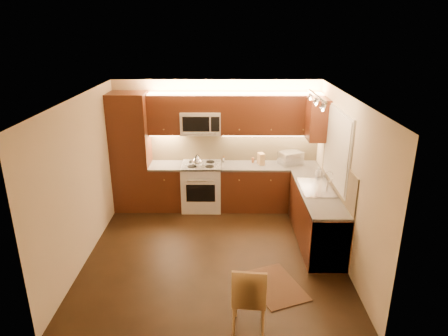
{
  "coord_description": "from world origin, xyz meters",
  "views": [
    {
      "loc": [
        0.19,
        -5.65,
        3.49
      ],
      "look_at": [
        0.15,
        0.55,
        1.25
      ],
      "focal_mm": 32.13,
      "sensor_mm": 36.0,
      "label": 1
    }
  ],
  "objects_px": {
    "knife_block": "(261,159)",
    "soap_bottle": "(318,172)",
    "toaster_oven": "(290,158)",
    "dining_chair": "(249,296)",
    "stove": "(202,186)",
    "sink": "(317,184)",
    "microwave": "(201,122)",
    "kettle": "(197,160)"
  },
  "relations": [
    {
      "from": "stove",
      "to": "dining_chair",
      "type": "bearing_deg",
      "value": -77.22
    },
    {
      "from": "soap_bottle",
      "to": "dining_chair",
      "type": "relative_size",
      "value": 0.19
    },
    {
      "from": "kettle",
      "to": "soap_bottle",
      "type": "bearing_deg",
      "value": 12.29
    },
    {
      "from": "kettle",
      "to": "soap_bottle",
      "type": "relative_size",
      "value": 1.41
    },
    {
      "from": "sink",
      "to": "kettle",
      "type": "distance_m",
      "value": 2.3
    },
    {
      "from": "kettle",
      "to": "dining_chair",
      "type": "height_order",
      "value": "kettle"
    },
    {
      "from": "stove",
      "to": "dining_chair",
      "type": "distance_m",
      "value": 3.46
    },
    {
      "from": "kettle",
      "to": "dining_chair",
      "type": "bearing_deg",
      "value": -51.64
    },
    {
      "from": "stove",
      "to": "soap_bottle",
      "type": "distance_m",
      "value": 2.28
    },
    {
      "from": "sink",
      "to": "dining_chair",
      "type": "bearing_deg",
      "value": -118.75
    },
    {
      "from": "microwave",
      "to": "soap_bottle",
      "type": "xyz_separation_m",
      "value": [
        2.14,
        -0.71,
        -0.74
      ]
    },
    {
      "from": "sink",
      "to": "toaster_oven",
      "type": "xyz_separation_m",
      "value": [
        -0.26,
        1.2,
        0.05
      ]
    },
    {
      "from": "stove",
      "to": "soap_bottle",
      "type": "height_order",
      "value": "soap_bottle"
    },
    {
      "from": "microwave",
      "to": "kettle",
      "type": "bearing_deg",
      "value": -105.59
    },
    {
      "from": "kettle",
      "to": "toaster_oven",
      "type": "height_order",
      "value": "kettle"
    },
    {
      "from": "microwave",
      "to": "kettle",
      "type": "xyz_separation_m",
      "value": [
        -0.07,
        -0.25,
        -0.68
      ]
    },
    {
      "from": "stove",
      "to": "sink",
      "type": "xyz_separation_m",
      "value": [
        2.0,
        -1.12,
        0.52
      ]
    },
    {
      "from": "sink",
      "to": "toaster_oven",
      "type": "distance_m",
      "value": 1.23
    },
    {
      "from": "microwave",
      "to": "toaster_oven",
      "type": "xyz_separation_m",
      "value": [
        1.74,
        -0.06,
        -0.69
      ]
    },
    {
      "from": "stove",
      "to": "microwave",
      "type": "height_order",
      "value": "microwave"
    },
    {
      "from": "toaster_oven",
      "to": "dining_chair",
      "type": "height_order",
      "value": "toaster_oven"
    },
    {
      "from": "stove",
      "to": "dining_chair",
      "type": "height_order",
      "value": "stove"
    },
    {
      "from": "knife_block",
      "to": "soap_bottle",
      "type": "height_order",
      "value": "knife_block"
    },
    {
      "from": "kettle",
      "to": "soap_bottle",
      "type": "height_order",
      "value": "kettle"
    },
    {
      "from": "soap_bottle",
      "to": "sink",
      "type": "bearing_deg",
      "value": -127.17
    },
    {
      "from": "knife_block",
      "to": "dining_chair",
      "type": "bearing_deg",
      "value": -113.11
    },
    {
      "from": "sink",
      "to": "dining_chair",
      "type": "relative_size",
      "value": 0.96
    },
    {
      "from": "stove",
      "to": "toaster_oven",
      "type": "xyz_separation_m",
      "value": [
        1.74,
        0.08,
        0.57
      ]
    },
    {
      "from": "toaster_oven",
      "to": "stove",
      "type": "bearing_deg",
      "value": 159.87
    },
    {
      "from": "knife_block",
      "to": "dining_chair",
      "type": "distance_m",
      "value": 3.51
    },
    {
      "from": "microwave",
      "to": "soap_bottle",
      "type": "height_order",
      "value": "microwave"
    },
    {
      "from": "sink",
      "to": "dining_chair",
      "type": "distance_m",
      "value": 2.62
    },
    {
      "from": "soap_bottle",
      "to": "toaster_oven",
      "type": "bearing_deg",
      "value": 98.49
    },
    {
      "from": "sink",
      "to": "dining_chair",
      "type": "height_order",
      "value": "sink"
    },
    {
      "from": "microwave",
      "to": "kettle",
      "type": "distance_m",
      "value": 0.73
    },
    {
      "from": "toaster_oven",
      "to": "soap_bottle",
      "type": "relative_size",
      "value": 2.49
    },
    {
      "from": "knife_block",
      "to": "sink",
      "type": "bearing_deg",
      "value": -71.42
    },
    {
      "from": "knife_block",
      "to": "soap_bottle",
      "type": "bearing_deg",
      "value": -49.68
    },
    {
      "from": "knife_block",
      "to": "dining_chair",
      "type": "height_order",
      "value": "knife_block"
    },
    {
      "from": "toaster_oven",
      "to": "knife_block",
      "type": "distance_m",
      "value": 0.57
    },
    {
      "from": "stove",
      "to": "dining_chair",
      "type": "xyz_separation_m",
      "value": [
        0.77,
        -3.38,
        -0.01
      ]
    },
    {
      "from": "knife_block",
      "to": "kettle",
      "type": "bearing_deg",
      "value": 171.81
    }
  ]
}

